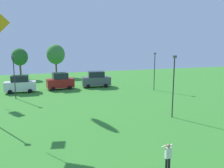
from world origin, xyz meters
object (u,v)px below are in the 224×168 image
(treeline_tree_3, at_px, (56,54))
(light_post_0, at_px, (154,69))
(parked_car_second_from_left, at_px, (20,84))
(light_post_3, at_px, (173,83))
(parked_car_rightmost_in_row, at_px, (96,79))
(treeline_tree_2, at_px, (20,57))
(light_post_1, at_px, (14,74))
(parked_car_third_from_left, at_px, (60,81))
(person_standing_mid_field, at_px, (168,156))

(treeline_tree_3, bearing_deg, light_post_0, -56.24)
(parked_car_second_from_left, height_order, light_post_3, light_post_3)
(parked_car_rightmost_in_row, relative_size, light_post_0, 0.83)
(light_post_0, xyz_separation_m, light_post_3, (-4.72, -12.84, 0.18))
(light_post_0, xyz_separation_m, treeline_tree_3, (-13.30, 19.89, 1.51))
(light_post_3, relative_size, treeline_tree_2, 0.99)
(parked_car_rightmost_in_row, bearing_deg, light_post_1, -153.41)
(treeline_tree_2, xyz_separation_m, treeline_tree_3, (7.26, 0.81, 0.39))
(parked_car_second_from_left, distance_m, parked_car_third_from_left, 5.98)
(parked_car_rightmost_in_row, xyz_separation_m, treeline_tree_2, (-12.57, 13.72, 3.15))
(parked_car_rightmost_in_row, distance_m, light_post_3, 18.62)
(treeline_tree_3, bearing_deg, treeline_tree_2, -173.67)
(treeline_tree_2, bearing_deg, parked_car_second_from_left, -87.28)
(parked_car_rightmost_in_row, relative_size, treeline_tree_3, 0.70)
(person_standing_mid_field, xyz_separation_m, parked_car_second_from_left, (-9.37, 26.11, 0.27))
(person_standing_mid_field, distance_m, light_post_1, 24.31)
(light_post_0, bearing_deg, parked_car_second_from_left, 167.27)
(person_standing_mid_field, bearing_deg, light_post_3, 42.36)
(parked_car_third_from_left, distance_m, parked_car_rightmost_in_row, 5.94)
(parked_car_third_from_left, bearing_deg, parked_car_second_from_left, -179.15)
(parked_car_third_from_left, height_order, treeline_tree_3, treeline_tree_3)
(parked_car_second_from_left, distance_m, light_post_1, 4.46)
(parked_car_third_from_left, xyz_separation_m, treeline_tree_2, (-6.63, 13.87, 3.15))
(light_post_3, height_order, treeline_tree_2, treeline_tree_2)
(parked_car_third_from_left, relative_size, treeline_tree_3, 0.62)
(parked_car_second_from_left, distance_m, light_post_0, 20.47)
(person_standing_mid_field, distance_m, parked_car_second_from_left, 27.74)
(person_standing_mid_field, height_order, treeline_tree_2, treeline_tree_2)
(parked_car_third_from_left, relative_size, light_post_3, 0.70)
(person_standing_mid_field, height_order, treeline_tree_3, treeline_tree_3)
(light_post_1, height_order, treeline_tree_2, treeline_tree_2)
(light_post_0, height_order, treeline_tree_2, treeline_tree_2)
(person_standing_mid_field, bearing_deg, light_post_1, 99.50)
(person_standing_mid_field, bearing_deg, parked_car_second_from_left, 95.40)
(parked_car_rightmost_in_row, bearing_deg, light_post_0, -28.82)
(parked_car_second_from_left, xyz_separation_m, parked_car_third_from_left, (5.94, 0.72, 0.03))
(person_standing_mid_field, distance_m, light_post_3, 10.80)
(light_post_0, xyz_separation_m, light_post_1, (-20.27, 0.52, -0.06))
(parked_car_rightmost_in_row, relative_size, treeline_tree_2, 0.78)
(person_standing_mid_field, xyz_separation_m, light_post_3, (5.77, 8.78, 2.51))
(light_post_3, bearing_deg, treeline_tree_3, 104.68)
(parked_car_second_from_left, distance_m, light_post_3, 23.12)
(person_standing_mid_field, xyz_separation_m, parked_car_third_from_left, (-3.43, 26.83, 0.30))
(light_post_3, xyz_separation_m, treeline_tree_3, (-8.57, 32.73, 1.33))
(person_standing_mid_field, relative_size, treeline_tree_2, 0.28)
(person_standing_mid_field, xyz_separation_m, treeline_tree_2, (-10.06, 40.70, 3.45))
(light_post_0, xyz_separation_m, treeline_tree_2, (-20.55, 19.08, 1.12))
(parked_car_third_from_left, height_order, light_post_3, light_post_3)
(light_post_1, bearing_deg, parked_car_third_from_left, 36.47)
(parked_car_second_from_left, bearing_deg, parked_car_rightmost_in_row, 6.54)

